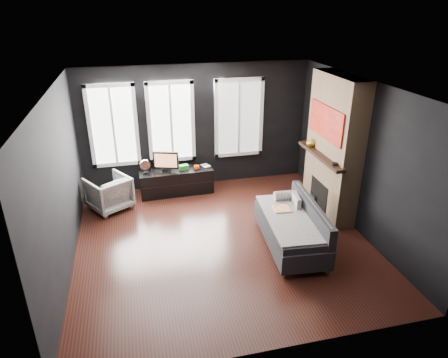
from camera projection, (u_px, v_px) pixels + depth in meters
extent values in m
plane|color=black|center=(222.00, 240.00, 7.06)|extent=(5.00, 5.00, 0.00)
plane|color=white|center=(222.00, 87.00, 5.95)|extent=(5.00, 5.00, 0.00)
cube|color=black|center=(196.00, 127.00, 8.72)|extent=(5.00, 0.02, 2.70)
cube|color=black|center=(60.00, 185.00, 5.98)|extent=(0.02, 5.00, 2.70)
cube|color=black|center=(360.00, 157.00, 7.03)|extent=(0.02, 5.00, 2.70)
cube|color=gray|center=(296.00, 204.00, 7.07)|extent=(0.11, 0.34, 0.33)
imported|color=silver|center=(109.00, 191.00, 8.00)|extent=(0.99, 0.98, 0.76)
imported|color=#EE4C0A|center=(197.00, 167.00, 8.59)|extent=(0.13, 0.10, 0.12)
imported|color=#9E957B|center=(202.00, 162.00, 8.72)|extent=(0.15, 0.07, 0.21)
cube|color=#2B7F2B|center=(184.00, 167.00, 8.59)|extent=(0.22, 0.17, 0.11)
imported|color=gold|center=(311.00, 142.00, 7.88)|extent=(0.24, 0.24, 0.18)
cylinder|color=black|center=(335.00, 164.00, 7.02)|extent=(0.12, 0.12, 0.04)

